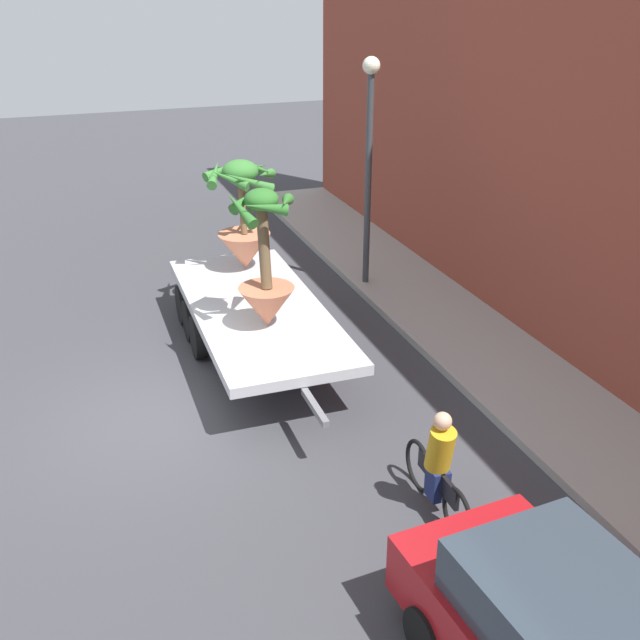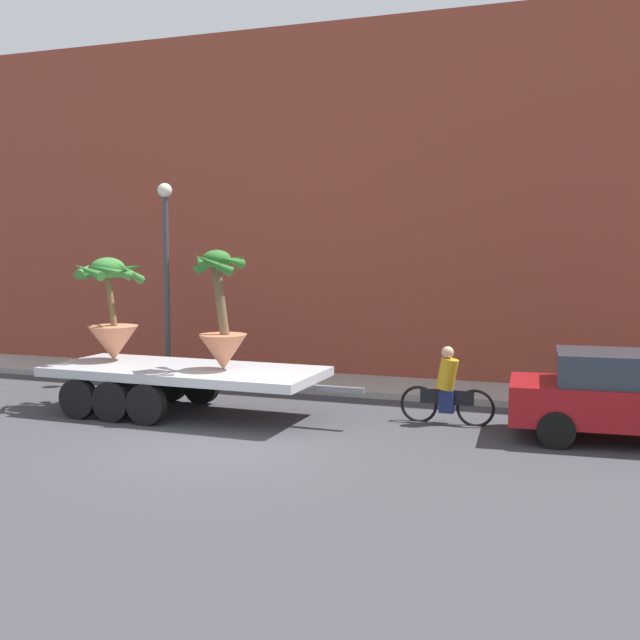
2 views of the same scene
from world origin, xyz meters
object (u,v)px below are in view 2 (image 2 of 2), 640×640
at_px(flatbed_trailer, 174,377).
at_px(potted_palm_rear, 221,325).
at_px(cyclist, 447,389).
at_px(potted_palm_middle, 112,315).
at_px(street_lamp, 166,254).

relative_size(flatbed_trailer, potted_palm_rear, 2.80).
height_order(potted_palm_rear, cyclist, potted_palm_rear).
distance_m(flatbed_trailer, potted_palm_middle, 2.07).
bearing_deg(potted_palm_middle, potted_palm_rear, -7.33).
bearing_deg(street_lamp, cyclist, -16.16).
bearing_deg(potted_palm_middle, flatbed_trailer, -10.17).
relative_size(potted_palm_middle, street_lamp, 0.46).
xyz_separation_m(flatbed_trailer, street_lamp, (-2.02, 3.15, 2.47)).
bearing_deg(flatbed_trailer, cyclist, 10.33).
relative_size(flatbed_trailer, potted_palm_middle, 3.01).
xyz_separation_m(potted_palm_rear, potted_palm_middle, (-2.80, 0.36, 0.07)).
relative_size(potted_palm_rear, cyclist, 1.29).
bearing_deg(potted_palm_rear, potted_palm_middle, 172.67).
relative_size(potted_palm_rear, potted_palm_middle, 1.07).
xyz_separation_m(potted_palm_middle, street_lamp, (-0.35, 2.85, 1.28)).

